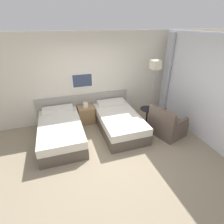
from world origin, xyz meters
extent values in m
plane|color=gray|center=(0.00, 0.00, 0.00)|extent=(16.00, 16.00, 0.00)
cube|color=beige|center=(0.00, 2.05, 1.35)|extent=(10.00, 0.06, 2.70)
cube|color=gray|center=(-0.31, 2.00, 0.43)|extent=(2.94, 0.04, 0.86)
cube|color=white|center=(-0.31, 2.00, 1.31)|extent=(0.64, 0.03, 0.44)
cube|color=#333D56|center=(-0.31, 1.98, 1.31)|extent=(0.58, 0.01, 0.38)
cube|color=white|center=(2.58, -0.24, 1.35)|extent=(0.06, 4.52, 2.70)
cube|color=silver|center=(2.54, -0.24, 1.32)|extent=(0.03, 4.16, 2.64)
cube|color=#B7BAC1|center=(2.45, 1.67, 1.32)|extent=(0.10, 0.24, 2.64)
cube|color=brown|center=(-1.14, 0.97, 0.15)|extent=(1.11, 2.00, 0.30)
cube|color=silver|center=(-1.14, 0.97, 0.41)|extent=(1.10, 1.98, 0.21)
cube|color=silver|center=(-1.14, 1.74, 0.58)|extent=(0.89, 0.34, 0.13)
cube|color=brown|center=(0.53, 0.97, 0.15)|extent=(1.11, 2.00, 0.30)
cube|color=silver|center=(0.53, 0.97, 0.41)|extent=(1.10, 1.98, 0.21)
cube|color=silver|center=(0.53, 1.74, 0.58)|extent=(0.89, 0.34, 0.13)
cube|color=#9E7A51|center=(-0.31, 1.72, 0.27)|extent=(0.50, 0.43, 0.54)
cube|color=beige|center=(-0.31, 1.72, 0.61)|extent=(0.14, 0.14, 0.14)
cylinder|color=#9E9993|center=(1.87, 1.47, 0.01)|extent=(0.24, 0.24, 0.02)
cylinder|color=#9E9993|center=(1.87, 1.47, 0.82)|extent=(0.02, 0.02, 1.60)
cube|color=beige|center=(1.87, 1.47, 1.75)|extent=(0.27, 0.27, 0.27)
cylinder|color=black|center=(1.45, 0.98, 0.01)|extent=(0.29, 0.29, 0.01)
cylinder|color=black|center=(1.45, 0.98, 0.28)|extent=(0.05, 0.05, 0.53)
cylinder|color=black|center=(1.45, 0.98, 0.55)|extent=(0.45, 0.45, 0.02)
cube|color=brown|center=(1.78, 0.35, 0.21)|extent=(0.96, 1.03, 0.42)
cube|color=brown|center=(1.47, 0.26, 0.64)|extent=(0.35, 0.84, 0.45)
cube|color=brown|center=(1.89, -0.01, 0.51)|extent=(0.63, 0.27, 0.18)
cube|color=brown|center=(1.67, 0.71, 0.51)|extent=(0.63, 0.27, 0.18)
camera|label=1|loc=(-1.06, -3.20, 2.90)|focal=28.00mm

